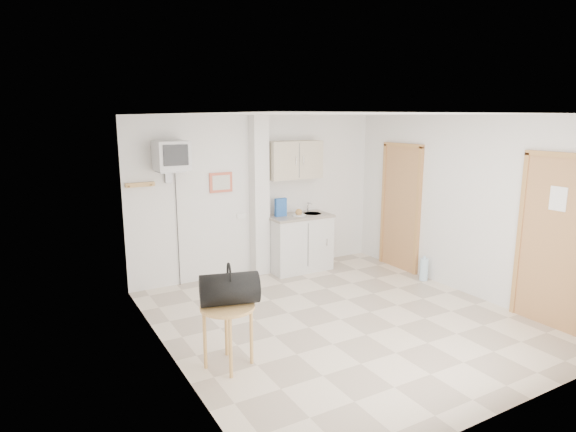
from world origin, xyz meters
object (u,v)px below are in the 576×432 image
crt_television (171,157)px  round_table (228,315)px  water_bottle (424,269)px  duffel_bag (229,289)px

crt_television → round_table: crt_television is taller
crt_television → water_bottle: 4.12m
round_table → duffel_bag: duffel_bag is taller
duffel_bag → round_table: bearing=-131.3°
round_table → duffel_bag: bearing=33.7°
round_table → duffel_bag: size_ratio=1.01×
water_bottle → crt_television: bearing=157.1°
crt_television → round_table: bearing=-94.8°
crt_television → water_bottle: (3.43, -1.45, -1.76)m
crt_television → duffel_bag: bearing=-94.0°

